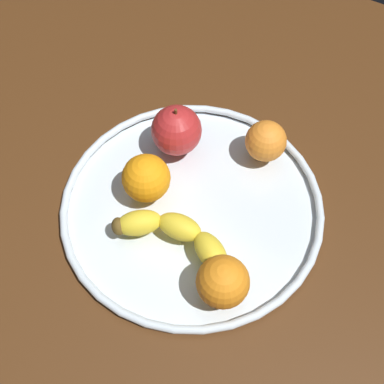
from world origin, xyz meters
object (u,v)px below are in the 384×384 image
Objects in this scene: fruit_bowl at (192,206)px; banana at (173,233)px; orange_front_left at (146,178)px; orange_back_left at (223,282)px; orange_front_right at (266,141)px; apple at (176,130)px.

fruit_bowl is 2.13× the size of banana.
banana is 9.35cm from orange_front_left.
orange_back_left is 24.60cm from orange_front_right.
orange_front_left is (6.86, 1.55, 4.51)cm from fruit_bowl.
orange_front_left reaches higher than orange_front_right.
orange_front_right is (-12.28, -15.19, -0.39)cm from orange_front_left.
orange_front_right reaches higher than banana.
orange_front_right is at bearing -128.94° from orange_front_left.
orange_front_left reaches higher than banana.
orange_front_left reaches higher than fruit_bowl.
orange_back_left is at bearing 152.92° from orange_front_left.
apple is (7.38, -8.17, 4.86)cm from fruit_bowl.
orange_front_left is (7.61, -5.13, 1.77)cm from banana.
orange_front_left reaches higher than orange_back_left.
banana is at bearing 118.71° from apple.
apple is (8.13, -14.85, 2.12)cm from banana.
orange_back_left is at bearing 153.67° from banana.
apple reaches higher than orange_back_left.
banana is at bearing -20.99° from orange_back_left.
fruit_bowl is at bearing -88.94° from banana.
orange_front_left is at bearing -27.08° from orange_back_left.
orange_back_left is at bearing 101.92° from orange_front_right.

